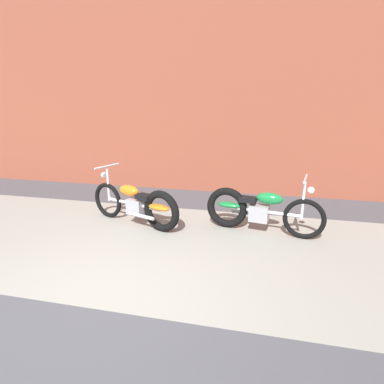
# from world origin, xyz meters

# --- Properties ---
(ground_plane) EXTENTS (80.00, 80.00, 0.00)m
(ground_plane) POSITION_xyz_m (0.00, 0.00, 0.00)
(ground_plane) COLOR #47474C
(sidewalk_slab) EXTENTS (36.00, 3.50, 0.01)m
(sidewalk_slab) POSITION_xyz_m (0.00, 1.75, 0.00)
(sidewalk_slab) COLOR gray
(sidewalk_slab) RESTS_ON ground
(brick_building_wall) EXTENTS (36.00, 0.50, 6.06)m
(brick_building_wall) POSITION_xyz_m (0.00, 5.20, 3.03)
(brick_building_wall) COLOR brown
(brick_building_wall) RESTS_ON ground
(motorcycle_orange) EXTENTS (1.92, 0.89, 1.03)m
(motorcycle_orange) POSITION_xyz_m (-0.45, 2.42, 0.40)
(motorcycle_orange) COLOR black
(motorcycle_orange) RESTS_ON ground
(motorcycle_green) EXTENTS (1.99, 0.67, 1.03)m
(motorcycle_green) POSITION_xyz_m (1.57, 2.61, 0.40)
(motorcycle_green) COLOR black
(motorcycle_green) RESTS_ON ground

